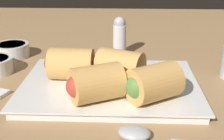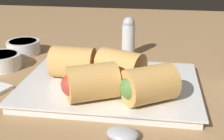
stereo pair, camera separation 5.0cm
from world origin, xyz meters
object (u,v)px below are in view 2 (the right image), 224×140
salt_shaker (128,37)px  spoon (131,136)px  dipping_bowl_near (2,61)px  dipping_bowl_far (24,47)px  serving_plate (112,86)px

salt_shaker → spoon: bearing=-83.5°
dipping_bowl_near → dipping_bowl_far: size_ratio=1.00×
salt_shaker → dipping_bowl_near: bearing=-154.9°
dipping_bowl_far → dipping_bowl_near: bearing=-93.0°
dipping_bowl_near → dipping_bowl_far: (0.47, 9.07, 0.00)cm
dipping_bowl_near → spoon: 34.06cm
serving_plate → dipping_bowl_near: dipping_bowl_near is taller
serving_plate → salt_shaker: 18.14cm
dipping_bowl_far → salt_shaker: size_ratio=0.85×
dipping_bowl_far → salt_shaker: 23.31cm
dipping_bowl_far → spoon: 39.88cm
salt_shaker → dipping_bowl_far: bearing=-175.2°
spoon → salt_shaker: (-3.60, 31.58, 3.62)cm
dipping_bowl_far → salt_shaker: bearing=4.8°
dipping_bowl_near → serving_plate: bearing=-16.6°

